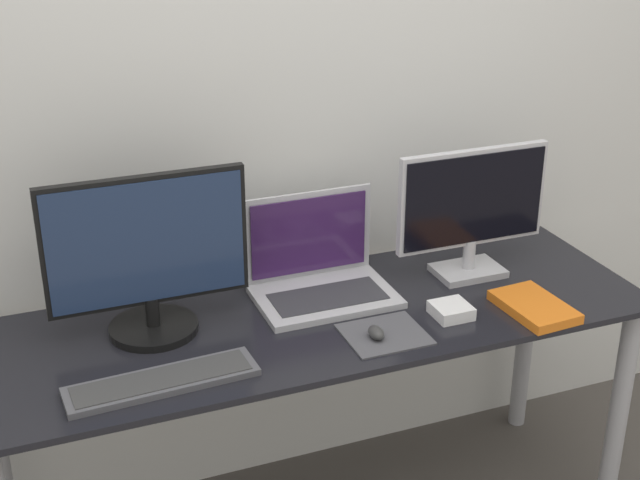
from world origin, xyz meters
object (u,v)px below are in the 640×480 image
Objects in this scene: monitor_left at (148,257)px; laptop at (318,271)px; monitor_right at (472,208)px; keyboard at (162,381)px; mouse at (376,333)px; book at (534,307)px; power_brick at (451,310)px.

monitor_left reaches higher than laptop.
laptop is at bearing 173.46° from monitor_right.
keyboard is 0.55m from mouse.
book is (0.46, -0.02, -0.01)m from mouse.
keyboard is at bearing -176.59° from power_brick.
monitor_right reaches higher than keyboard.
mouse is at bearing 177.80° from book.
laptop reaches higher than power_brick.
monitor_left reaches higher than keyboard.
keyboard is at bearing -179.31° from mouse.
book reaches higher than keyboard.
laptop is (-0.45, 0.05, -0.14)m from monitor_right.
monitor_right is 0.47m from laptop.
mouse reaches higher than power_brick.
laptop is 6.28× the size of mouse.
keyboard is at bearing 179.37° from book.
power_brick reaches higher than keyboard.
power_brick is at bearing 3.41° from keyboard.
monitor_left is 8.48× the size of mouse.
power_brick is (0.24, 0.04, -0.00)m from mouse.
keyboard is (-0.95, -0.26, -0.20)m from monitor_right.
monitor_left is 2.16× the size of book.
keyboard is 1.00m from book.
laptop is 3.89× the size of power_brick.
laptop is at bearing 97.46° from mouse.
book is at bearing -0.63° from keyboard.
monitor_right is at bearing 15.01° from keyboard.
monitor_left reaches higher than power_brick.
power_brick is at bearing -15.58° from monitor_left.
mouse is (0.04, -0.30, -0.05)m from laptop.
monitor_right is 1.01m from keyboard.
monitor_right is 0.51m from mouse.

